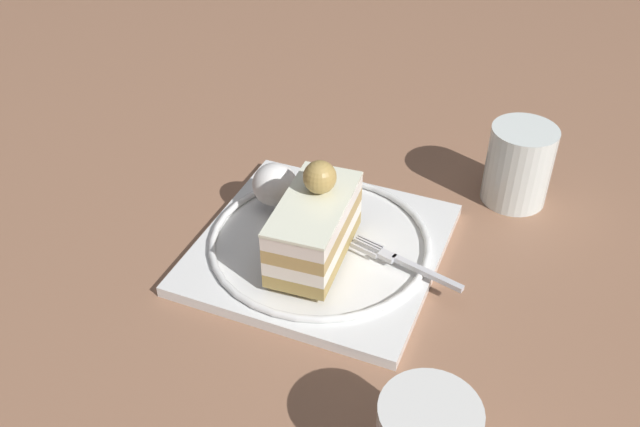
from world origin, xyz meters
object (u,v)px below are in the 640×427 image
Objects in this scene: dessert_plate at (320,245)px; drink_glass_far at (518,169)px; fork at (403,262)px; whipped_cream_dollop at (275,184)px; cake_slice at (315,224)px.

dessert_plate is 2.72× the size of drink_glass_far.
drink_glass_far reaches higher than fork.
whipped_cream_dollop is 0.53× the size of drink_glass_far.
cake_slice reaches higher than whipped_cream_dollop.
fork is at bearing -5.14° from dessert_plate.
cake_slice is 1.39× the size of drink_glass_far.
cake_slice is at bearing -170.95° from fork.
whipped_cream_dollop is at bearing 148.51° from dessert_plate.
dessert_plate is at bearing 174.86° from fork.
fork is at bearing -17.42° from whipped_cream_dollop.
drink_glass_far is at bearing 47.85° from cake_slice.
whipped_cream_dollop is 0.25m from drink_glass_far.
cake_slice is 0.09m from whipped_cream_dollop.
drink_glass_far is at bearing 64.50° from fork.
drink_glass_far reaches higher than dessert_plate.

